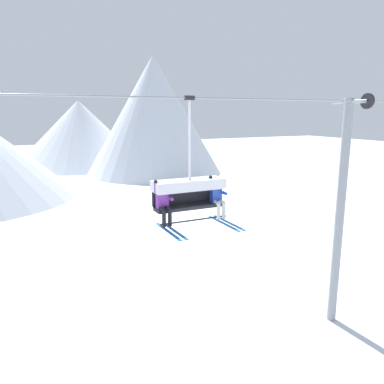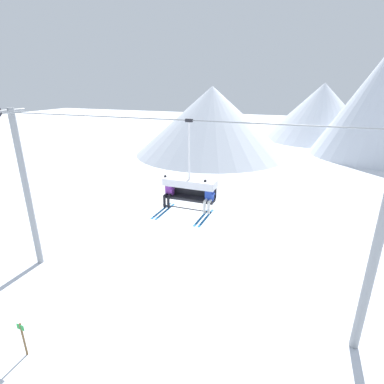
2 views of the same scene
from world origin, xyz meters
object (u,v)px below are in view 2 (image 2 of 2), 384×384
at_px(lift_tower_far, 378,244).
at_px(chairlift_chair, 190,185).
at_px(skier_blue, 208,197).
at_px(trail_sign, 23,337).
at_px(lift_tower_near, 26,188).
at_px(skier_purple, 168,191).

bearing_deg(lift_tower_far, chairlift_chair, -174.25).
distance_m(skier_blue, trail_sign, 9.19).
distance_m(lift_tower_far, trail_sign, 14.00).
height_order(chairlift_chair, trail_sign, chairlift_chair).
bearing_deg(skier_blue, chairlift_chair, 166.13).
distance_m(lift_tower_near, skier_blue, 11.19).
bearing_deg(lift_tower_near, chairlift_chair, -3.99).
distance_m(lift_tower_near, skier_purple, 9.47).
distance_m(skier_purple, skier_blue, 1.74).
distance_m(lift_tower_far, chairlift_chair, 7.29).
bearing_deg(skier_purple, lift_tower_near, 174.34).
relative_size(lift_tower_far, skier_purple, 5.48).
distance_m(lift_tower_near, lift_tower_far, 17.27).
bearing_deg(lift_tower_near, skier_blue, -4.78).
xyz_separation_m(skier_purple, trail_sign, (-4.42, -4.35, -5.26)).
distance_m(chairlift_chair, skier_purple, 0.95).
relative_size(lift_tower_near, chairlift_chair, 2.64).
xyz_separation_m(chairlift_chair, skier_purple, (-0.87, -0.21, -0.30)).
distance_m(chairlift_chair, skier_blue, 0.94).
distance_m(lift_tower_near, chairlift_chair, 10.36).
bearing_deg(trail_sign, skier_blue, 35.23).
xyz_separation_m(lift_tower_far, skier_blue, (-6.20, -0.92, 1.33)).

